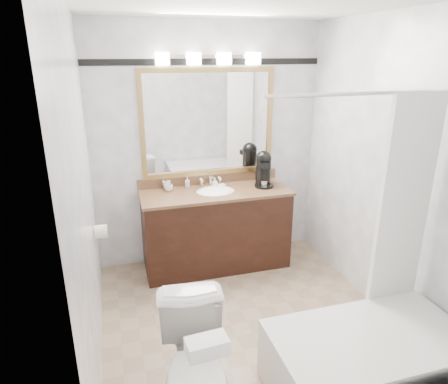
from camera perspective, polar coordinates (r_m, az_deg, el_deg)
The scene contains 15 objects.
room at distance 3.03m, azimuth 3.73°, elevation 1.22°, with size 2.42×2.62×2.52m.
vanity at distance 4.23m, azimuth -1.19°, elevation -5.08°, with size 1.53×0.58×0.97m.
mirror at distance 4.16m, azimuth -2.25°, elevation 9.80°, with size 1.40×0.04×1.10m.
vanity_light_bar at distance 4.05m, azimuth -2.18°, elevation 18.55°, with size 1.02×0.14×0.12m.
accent_stripe at distance 4.12m, azimuth -2.41°, elevation 18.09°, with size 2.40×0.01×0.06m, color black.
bathtub at distance 3.04m, azimuth 20.14°, elevation -20.87°, with size 1.30×0.75×1.96m.
tp_roll at distance 3.68m, azimuth -17.19°, elevation -5.43°, with size 0.12×0.12×0.11m, color white.
toilet at distance 2.63m, azimuth -3.98°, elevation -24.14°, with size 0.42×0.75×0.76m, color white.
tissue_box at distance 2.13m, azimuth -2.44°, elevation -21.16°, with size 0.21×0.11×0.09m, color white.
coffee_maker at distance 4.22m, azimuth 5.65°, elevation 3.46°, with size 0.19×0.24×0.37m.
cup_left at distance 4.10m, azimuth -7.91°, elevation 0.60°, with size 0.09×0.09×0.07m, color white.
cup_right at distance 4.18m, azimuth -8.24°, elevation 1.02°, with size 0.09×0.09×0.08m, color white.
soap_bottle_a at distance 4.19m, azimuth -5.26°, elevation 1.39°, with size 0.05×0.05×0.11m, color white.
soap_bottle_b at distance 4.20m, azimuth -1.34°, elevation 1.41°, with size 0.07×0.07×0.09m, color white.
soap_bar at distance 4.20m, azimuth -0.43°, elevation 0.94°, with size 0.08×0.05×0.03m, color beige.
Camera 1 is at (-0.99, -2.70, 2.19)m, focal length 32.00 mm.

